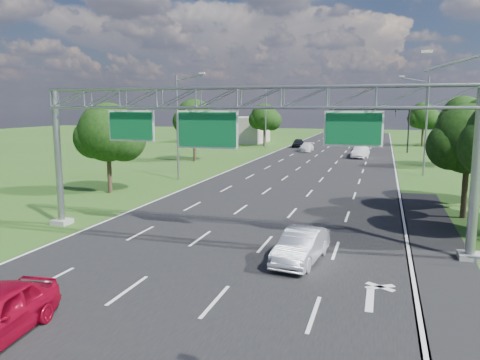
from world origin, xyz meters
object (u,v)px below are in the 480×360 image
at_px(silver_sedan, 301,246).
at_px(traffic_signal, 385,119).
at_px(box_truck, 373,137).
at_px(sign_gantry, 241,110).

bearing_deg(silver_sedan, traffic_signal, 93.74).
relative_size(silver_sedan, box_truck, 0.57).
distance_m(traffic_signal, silver_sedan, 55.92).
bearing_deg(silver_sedan, box_truck, 96.10).
xyz_separation_m(sign_gantry, silver_sedan, (3.70, -2.64, -6.14)).
height_order(sign_gantry, traffic_signal, sign_gantry).
height_order(sign_gantry, silver_sedan, sign_gantry).
relative_size(traffic_signal, silver_sedan, 2.69).
bearing_deg(box_truck, traffic_signal, -77.47).
xyz_separation_m(silver_sedan, box_truck, (1.43, 69.27, 0.67)).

